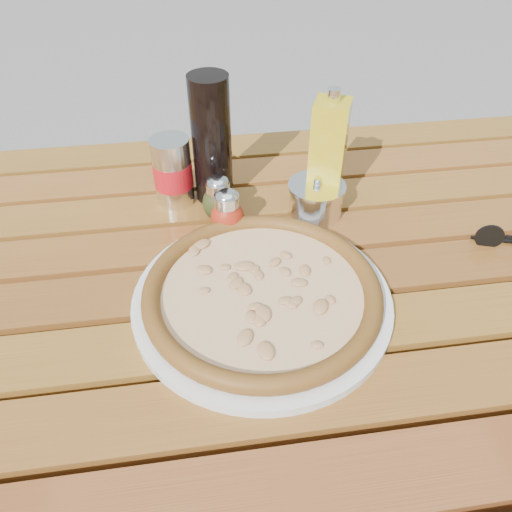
{
  "coord_description": "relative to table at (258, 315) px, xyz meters",
  "views": [
    {
      "loc": [
        -0.08,
        -0.52,
        1.26
      ],
      "look_at": [
        0.0,
        0.02,
        0.78
      ],
      "focal_mm": 35.0,
      "sensor_mm": 36.0,
      "label": 1
    }
  ],
  "objects": [
    {
      "name": "ground",
      "position": [
        0.0,
        0.0,
        -0.67
      ],
      "size": [
        60.0,
        60.0,
        0.0
      ],
      "primitive_type": "plane",
      "color": "slate",
      "rests_on": "ground"
    },
    {
      "name": "table",
      "position": [
        0.0,
        0.0,
        0.0
      ],
      "size": [
        1.4,
        0.9,
        0.75
      ],
      "color": "#331F0B",
      "rests_on": "ground"
    },
    {
      "name": "plate",
      "position": [
        -0.0,
        -0.05,
        0.08
      ],
      "size": [
        0.39,
        0.39,
        0.01
      ],
      "primitive_type": "cylinder",
      "rotation": [
        0.0,
        0.0,
        -0.09
      ],
      "color": "silver",
      "rests_on": "table"
    },
    {
      "name": "pizza",
      "position": [
        -0.0,
        -0.05,
        0.1
      ],
      "size": [
        0.4,
        0.4,
        0.03
      ],
      "rotation": [
        0.0,
        0.0,
        -0.23
      ],
      "color": "beige",
      "rests_on": "plate"
    },
    {
      "name": "pepper_shaker",
      "position": [
        -0.03,
        0.12,
        0.11
      ],
      "size": [
        0.06,
        0.06,
        0.08
      ],
      "rotation": [
        0.0,
        0.0,
        0.2
      ],
      "color": "#B32914",
      "rests_on": "table"
    },
    {
      "name": "oregano_shaker",
      "position": [
        -0.04,
        0.16,
        0.11
      ],
      "size": [
        0.06,
        0.06,
        0.08
      ],
      "rotation": [
        0.0,
        0.0,
        0.2
      ],
      "color": "#353C18",
      "rests_on": "table"
    },
    {
      "name": "dark_bottle",
      "position": [
        -0.04,
        0.23,
        0.19
      ],
      "size": [
        0.08,
        0.08,
        0.22
      ],
      "primitive_type": "cylinder",
      "rotation": [
        0.0,
        0.0,
        0.19
      ],
      "color": "black",
      "rests_on": "table"
    },
    {
      "name": "soda_can",
      "position": [
        -0.11,
        0.22,
        0.13
      ],
      "size": [
        0.07,
        0.07,
        0.12
      ],
      "rotation": [
        0.0,
        0.0,
        -0.06
      ],
      "color": "silver",
      "rests_on": "table"
    },
    {
      "name": "olive_oil_cruet",
      "position": [
        0.14,
        0.17,
        0.17
      ],
      "size": [
        0.07,
        0.07,
        0.21
      ],
      "rotation": [
        0.0,
        0.0,
        -0.41
      ],
      "color": "#B99D13",
      "rests_on": "table"
    },
    {
      "name": "parmesan_tin",
      "position": [
        0.12,
        0.15,
        0.11
      ],
      "size": [
        0.1,
        0.1,
        0.07
      ],
      "rotation": [
        0.0,
        0.0,
        -0.1
      ],
      "color": "silver",
      "rests_on": "table"
    },
    {
      "name": "sunglasses",
      "position": [
        0.4,
        0.02,
        0.09
      ],
      "size": [
        0.11,
        0.05,
        0.04
      ],
      "rotation": [
        0.0,
        0.0,
        -0.33
      ],
      "color": "black",
      "rests_on": "table"
    }
  ]
}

